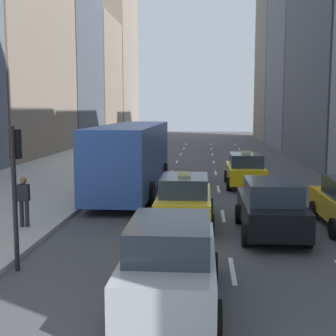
# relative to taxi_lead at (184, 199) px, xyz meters

# --- Properties ---
(sidewalk_left) EXTENTS (8.00, 66.00, 0.15)m
(sidewalk_left) POSITION_rel_taxi_lead_xyz_m (-8.20, 14.34, -0.81)
(sidewalk_left) COLOR #ADAAA3
(sidewalk_left) RESTS_ON ground
(lane_markings) EXTENTS (5.72, 56.00, 0.01)m
(lane_markings) POSITION_rel_taxi_lead_xyz_m (1.40, 10.34, -0.87)
(lane_markings) COLOR white
(lane_markings) RESTS_ON ground
(building_row_left) EXTENTS (6.00, 89.12, 35.42)m
(building_row_left) POSITION_rel_taxi_lead_xyz_m (-15.20, 33.06, 13.24)
(building_row_left) COLOR slate
(building_row_left) RESTS_ON ground
(taxi_lead) EXTENTS (2.02, 4.40, 1.87)m
(taxi_lead) POSITION_rel_taxi_lead_xyz_m (0.00, 0.00, 0.00)
(taxi_lead) COLOR yellow
(taxi_lead) RESTS_ON ground
(taxi_second) EXTENTS (2.02, 4.40, 1.87)m
(taxi_second) POSITION_rel_taxi_lead_xyz_m (2.80, 8.22, 0.00)
(taxi_second) COLOR yellow
(taxi_second) RESTS_ON ground
(sedan_black_near) EXTENTS (2.02, 4.48, 1.81)m
(sedan_black_near) POSITION_rel_taxi_lead_xyz_m (0.00, -6.76, 0.04)
(sedan_black_near) COLOR #9EA0A5
(sedan_black_near) RESTS_ON ground
(sedan_silver_behind) EXTENTS (2.02, 4.56, 1.78)m
(sedan_silver_behind) POSITION_rel_taxi_lead_xyz_m (2.80, -1.19, 0.02)
(sedan_silver_behind) COLOR black
(sedan_silver_behind) RESTS_ON ground
(city_bus) EXTENTS (2.80, 11.61, 3.25)m
(city_bus) POSITION_rel_taxi_lead_xyz_m (-2.81, 6.36, 0.91)
(city_bus) COLOR #2D519E
(city_bus) RESTS_ON ground
(pedestrian_mid_block) EXTENTS (0.36, 0.22, 1.65)m
(pedestrian_mid_block) POSITION_rel_taxi_lead_xyz_m (-5.21, -1.35, 0.19)
(pedestrian_mid_block) COLOR #23232D
(pedestrian_mid_block) RESTS_ON sidewalk_left
(traffic_light_pole) EXTENTS (0.24, 0.42, 3.60)m
(traffic_light_pole) POSITION_rel_taxi_lead_xyz_m (-3.95, -4.97, 1.53)
(traffic_light_pole) COLOR black
(traffic_light_pole) RESTS_ON ground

